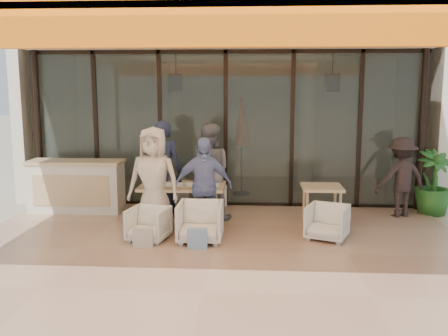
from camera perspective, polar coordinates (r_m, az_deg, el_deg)
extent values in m
plane|color=#C6B293|center=(7.61, -1.20, -9.68)|extent=(70.00, 70.00, 0.00)
cube|color=tan|center=(7.60, -1.20, -9.65)|extent=(8.00, 6.00, 0.01)
cube|color=silver|center=(7.24, -1.29, 15.85)|extent=(8.00, 6.00, 0.20)
cube|color=orange|center=(4.30, -4.79, 16.53)|extent=(8.00, 0.12, 0.45)
cube|color=#E05E12|center=(5.00, -3.60, 16.93)|extent=(8.00, 1.50, 0.06)
cylinder|color=black|center=(11.04, -20.44, 4.19)|extent=(0.12, 0.12, 3.20)
cylinder|color=black|center=(10.60, 21.63, 3.92)|extent=(0.12, 0.12, 3.20)
cube|color=#9EADA3|center=(10.22, 0.19, 4.40)|extent=(8.00, 0.03, 3.20)
cube|color=black|center=(10.47, 0.19, -4.13)|extent=(8.00, 0.10, 0.08)
cube|color=black|center=(10.21, 0.20, 13.16)|extent=(8.00, 0.10, 0.08)
cube|color=black|center=(11.20, -20.76, 4.23)|extent=(0.08, 0.10, 3.20)
cube|color=black|center=(10.73, -14.40, 4.35)|extent=(0.08, 0.10, 3.20)
cube|color=black|center=(10.39, -7.28, 4.41)|extent=(0.08, 0.10, 3.20)
cube|color=black|center=(10.22, 0.19, 4.40)|extent=(0.08, 0.10, 3.20)
cube|color=black|center=(10.23, 7.78, 4.32)|extent=(0.08, 0.10, 3.20)
cube|color=black|center=(10.41, 15.23, 4.17)|extent=(0.08, 0.10, 3.20)
cube|color=black|center=(10.75, 22.05, 3.97)|extent=(0.08, 0.10, 3.20)
cube|color=silver|center=(13.70, 1.08, 6.08)|extent=(9.00, 0.25, 3.40)
cube|color=silver|center=(12.95, -19.23, 5.37)|extent=(0.25, 3.50, 3.40)
cube|color=silver|center=(12.53, 21.32, 5.14)|extent=(0.25, 3.50, 3.40)
cube|color=silver|center=(11.97, 0.72, 13.75)|extent=(9.00, 3.50, 0.25)
cube|color=tan|center=(12.18, 0.68, -2.36)|extent=(8.00, 3.50, 0.02)
cylinder|color=silver|center=(12.01, -7.01, 4.59)|extent=(0.40, 0.40, 3.00)
cylinder|color=silver|center=(11.86, 9.40, 4.48)|extent=(0.40, 0.40, 3.00)
cylinder|color=black|center=(11.52, -5.53, 11.89)|extent=(0.03, 0.03, 0.70)
cube|color=black|center=(11.51, -5.50, 9.65)|extent=(0.30, 0.30, 0.40)
sphere|color=#FFBF72|center=(11.51, -5.50, 9.65)|extent=(0.18, 0.18, 0.18)
cylinder|color=black|center=(11.50, 12.34, 11.72)|extent=(0.03, 0.03, 0.70)
cube|color=black|center=(11.49, 12.26, 9.48)|extent=(0.30, 0.30, 0.40)
sphere|color=#FFBF72|center=(11.49, 12.26, 9.48)|extent=(0.18, 0.18, 0.18)
cylinder|color=black|center=(11.43, 1.99, -2.94)|extent=(0.40, 0.40, 0.05)
cylinder|color=black|center=(11.26, 2.02, 2.04)|extent=(0.04, 0.04, 2.10)
cone|color=#E64114|center=(11.20, 2.04, 5.34)|extent=(0.32, 0.32, 1.10)
cube|color=silver|center=(10.29, -16.51, -2.14)|extent=(1.80, 0.60, 1.00)
cube|color=tan|center=(10.21, -16.64, 0.67)|extent=(1.85, 0.65, 0.06)
cube|color=tan|center=(10.01, -17.11, -2.48)|extent=(1.50, 0.02, 0.60)
cube|color=tan|center=(8.91, -4.77, -2.08)|extent=(1.50, 0.90, 0.05)
cube|color=white|center=(8.90, -4.77, -1.93)|extent=(1.30, 0.35, 0.01)
cylinder|color=tan|center=(8.79, -9.06, -4.79)|extent=(0.06, 0.06, 0.70)
cylinder|color=tan|center=(8.61, -0.95, -4.98)|extent=(0.06, 0.06, 0.70)
cylinder|color=tan|center=(9.40, -8.20, -3.85)|extent=(0.06, 0.06, 0.70)
cylinder|color=tan|center=(9.23, -0.63, -4.00)|extent=(0.06, 0.06, 0.70)
cylinder|color=white|center=(8.82, -7.81, -1.69)|extent=(0.06, 0.06, 0.11)
cylinder|color=white|center=(9.12, -6.15, -1.29)|extent=(0.06, 0.06, 0.11)
cylinder|color=white|center=(8.79, -4.55, -1.68)|extent=(0.06, 0.06, 0.11)
cylinder|color=white|center=(9.03, -2.73, -1.36)|extent=(0.06, 0.06, 0.11)
cylinder|color=white|center=(8.64, -1.69, -1.84)|extent=(0.06, 0.06, 0.11)
cylinder|color=brown|center=(9.13, -8.06, -1.16)|extent=(0.07, 0.07, 0.16)
cylinder|color=black|center=(9.17, -5.14, -1.06)|extent=(0.09, 0.09, 0.17)
cylinder|color=black|center=(9.16, -5.15, -0.47)|extent=(0.10, 0.10, 0.01)
cylinder|color=white|center=(8.69, -8.00, -2.20)|extent=(0.22, 0.22, 0.01)
cylinder|color=white|center=(8.55, -2.08, -2.30)|extent=(0.22, 0.22, 0.01)
cylinder|color=white|center=(9.28, -7.24, -1.44)|extent=(0.22, 0.22, 0.01)
cylinder|color=white|center=(9.16, -1.69, -1.52)|extent=(0.22, 0.22, 0.01)
imported|color=white|center=(9.98, -6.33, -3.30)|extent=(0.75, 0.72, 0.61)
imported|color=white|center=(9.87, -1.52, -3.47)|extent=(0.60, 0.57, 0.58)
imported|color=white|center=(8.17, -8.64, -6.19)|extent=(0.70, 0.67, 0.62)
imported|color=white|center=(8.02, -2.74, -5.97)|extent=(0.71, 0.66, 0.73)
imported|color=#1B233B|center=(9.37, -6.93, -0.22)|extent=(0.72, 0.50, 1.87)
imported|color=slate|center=(9.26, -1.81, -0.44)|extent=(0.93, 0.75, 1.81)
imported|color=beige|center=(8.51, -8.03, -1.41)|extent=(0.95, 0.68, 1.81)
imported|color=#6F7AB9|center=(8.40, -2.39, -2.04)|extent=(1.01, 0.53, 1.65)
cube|color=silver|center=(7.83, -9.24, -7.93)|extent=(0.30, 0.10, 0.34)
cube|color=#99BFD8|center=(7.69, -3.06, -8.14)|extent=(0.30, 0.10, 0.34)
cube|color=tan|center=(8.94, 11.13, -2.18)|extent=(0.70, 0.70, 0.05)
cylinder|color=tan|center=(8.72, 9.46, -4.92)|extent=(0.05, 0.05, 0.70)
cylinder|color=tan|center=(8.80, 13.11, -4.92)|extent=(0.05, 0.05, 0.70)
cylinder|color=tan|center=(9.26, 9.12, -4.07)|extent=(0.05, 0.05, 0.70)
cylinder|color=tan|center=(9.33, 12.55, -4.08)|extent=(0.05, 0.05, 0.70)
imported|color=white|center=(8.31, 11.71, -5.91)|extent=(0.80, 0.77, 0.64)
imported|color=black|center=(10.01, 19.57, -1.03)|extent=(1.12, 0.84, 1.54)
imported|color=#1E5919|center=(10.49, 22.79, -1.53)|extent=(0.90, 0.90, 1.27)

